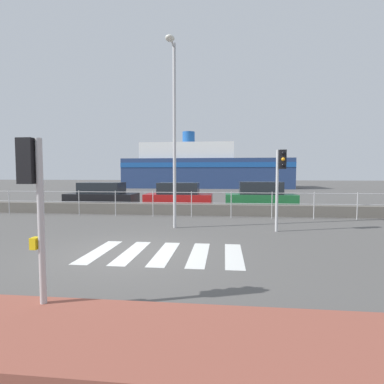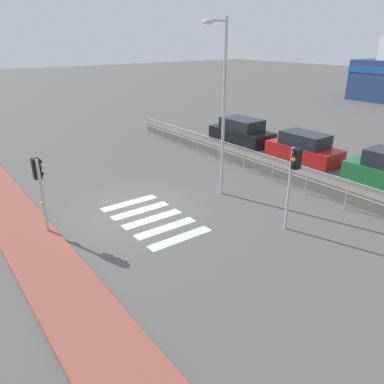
% 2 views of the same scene
% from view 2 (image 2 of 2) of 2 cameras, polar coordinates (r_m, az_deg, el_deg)
% --- Properties ---
extents(ground_plane, '(160.00, 160.00, 0.00)m').
position_cam_2_polar(ground_plane, '(14.72, -7.96, -2.75)').
color(ground_plane, '#565451').
extents(sidewalk_brick, '(24.00, 1.80, 0.12)m').
position_cam_2_polar(sidewalk_brick, '(13.47, -23.44, -6.77)').
color(sidewalk_brick, '#934C3D').
rests_on(sidewalk_brick, ground_plane).
extents(crosswalk, '(4.05, 2.40, 0.01)m').
position_cam_2_polar(crosswalk, '(13.97, -6.04, -4.08)').
color(crosswalk, silver).
rests_on(crosswalk, ground_plane).
extents(seawall, '(22.98, 0.55, 0.54)m').
position_cam_2_polar(seawall, '(18.97, 11.77, 3.70)').
color(seawall, '#605B54').
rests_on(seawall, ground_plane).
extents(harbor_fence, '(20.72, 0.04, 1.25)m').
position_cam_2_polar(harbor_fence, '(18.18, 10.05, 4.83)').
color(harbor_fence, '#B2B2B5').
rests_on(harbor_fence, ground_plane).
extents(traffic_light_near, '(0.34, 0.32, 2.64)m').
position_cam_2_polar(traffic_light_near, '(13.20, -22.24, 1.68)').
color(traffic_light_near, '#B2B2B5').
rests_on(traffic_light_near, ground_plane).
extents(traffic_light_far, '(0.34, 0.32, 2.94)m').
position_cam_2_polar(traffic_light_far, '(12.73, 15.17, 3.07)').
color(traffic_light_far, '#B2B2B5').
rests_on(traffic_light_far, ground_plane).
extents(streetlamp, '(0.32, 1.13, 6.94)m').
position_cam_2_polar(streetlamp, '(14.96, 4.39, 14.75)').
color(streetlamp, '#B2B2B5').
rests_on(streetlamp, ground_plane).
extents(parked_car_black, '(4.29, 1.86, 1.53)m').
position_cam_2_polar(parked_car_black, '(24.30, 7.54, 9.02)').
color(parked_car_black, black).
rests_on(parked_car_black, ground_plane).
extents(parked_car_red, '(4.05, 1.71, 1.53)m').
position_cam_2_polar(parked_car_red, '(21.22, 16.67, 6.31)').
color(parked_car_red, '#B21919').
rests_on(parked_car_red, ground_plane).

